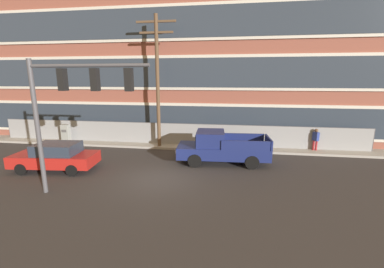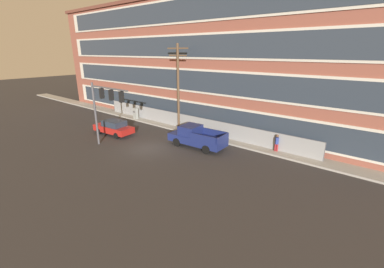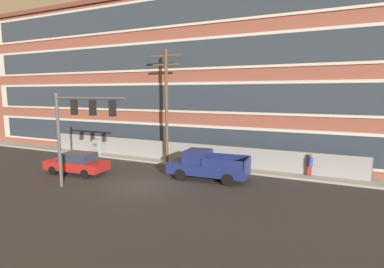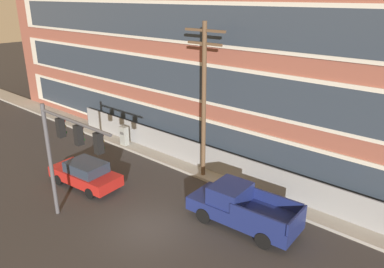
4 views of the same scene
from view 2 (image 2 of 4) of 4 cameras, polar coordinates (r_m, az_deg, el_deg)
ground_plane at (r=24.13m, az=-9.75°, el=-3.17°), size 160.00×160.00×0.00m
sidewalk_building_side at (r=28.53m, az=0.12°, el=0.61°), size 80.00×1.95×0.16m
brick_mill_building at (r=32.70m, az=4.14°, el=15.69°), size 50.26×9.76×14.60m
chain_link_fence at (r=28.88m, az=-0.78°, el=2.53°), size 28.28×0.06×1.77m
traffic_signal_mast at (r=24.04m, az=-18.95°, el=6.72°), size 5.24×0.43×5.91m
pickup_truck_navy at (r=23.93m, az=0.91°, el=-0.69°), size 5.64×2.44×1.97m
sedan_red at (r=28.77m, az=-16.99°, el=1.45°), size 4.69×2.29×1.56m
utility_pole_near_corner at (r=28.02m, az=-3.09°, el=11.01°), size 2.78×0.26×9.36m
electrical_cabinet at (r=34.25m, az=-12.43°, el=4.39°), size 0.59×0.43×1.58m
pedestrian_near_cabinet at (r=23.66m, az=18.31°, el=-1.77°), size 0.41×0.47×1.69m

